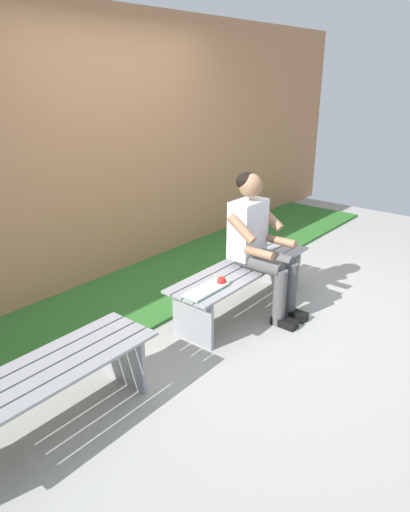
# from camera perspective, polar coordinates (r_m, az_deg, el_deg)

# --- Properties ---
(ground_plane) EXTENTS (10.00, 7.00, 0.04)m
(ground_plane) POSITION_cam_1_polar(r_m,az_deg,el_deg) (3.10, 9.14, -19.31)
(ground_plane) COLOR #9E9E99
(grass_strip) EXTENTS (9.00, 1.81, 0.03)m
(grass_strip) POSITION_cam_1_polar(r_m,az_deg,el_deg) (4.44, -16.97, -5.95)
(grass_strip) COLOR #2D6B28
(grass_strip) RESTS_ON ground
(brick_wall) EXTENTS (9.50, 0.24, 2.59)m
(brick_wall) POSITION_cam_1_polar(r_m,az_deg,el_deg) (4.59, -16.07, 12.02)
(brick_wall) COLOR #B27A51
(brick_wall) RESTS_ON ground
(bench_near) EXTENTS (1.60, 0.46, 0.43)m
(bench_near) POSITION_cam_1_polar(r_m,az_deg,el_deg) (4.09, 4.63, -2.63)
(bench_near) COLOR gray
(bench_near) RESTS_ON ground
(bench_far) EXTENTS (1.50, 0.46, 0.43)m
(bench_far) POSITION_cam_1_polar(r_m,az_deg,el_deg) (2.90, -19.66, -15.11)
(bench_far) COLOR gray
(bench_far) RESTS_ON ground
(person_seated) EXTENTS (0.50, 0.69, 1.23)m
(person_seated) POSITION_cam_1_polar(r_m,az_deg,el_deg) (3.97, 6.65, 1.97)
(person_seated) COLOR silver
(person_seated) RESTS_ON ground
(apple) EXTENTS (0.07, 0.07, 0.07)m
(apple) POSITION_cam_1_polar(r_m,az_deg,el_deg) (3.67, 2.05, -3.08)
(apple) COLOR red
(apple) RESTS_ON bench_near
(book_open) EXTENTS (0.41, 0.16, 0.02)m
(book_open) POSITION_cam_1_polar(r_m,az_deg,el_deg) (3.58, 0.18, -4.19)
(book_open) COLOR white
(book_open) RESTS_ON bench_near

